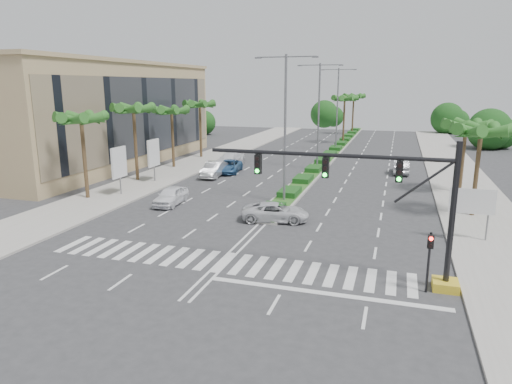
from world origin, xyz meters
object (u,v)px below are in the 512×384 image
(car_parked_b, at_px, (214,169))
(car_right, at_px, (401,167))
(car_parked_a, at_px, (171,196))
(car_parked_c, at_px, (229,166))
(car_parked_d, at_px, (230,159))
(car_crossing, at_px, (276,212))

(car_parked_b, relative_size, car_right, 1.05)
(car_parked_a, bearing_deg, car_right, 44.37)
(car_parked_c, bearing_deg, car_parked_d, 101.00)
(car_parked_d, bearing_deg, car_parked_c, -66.68)
(car_parked_a, xyz_separation_m, car_parked_d, (-1.86, 18.86, 0.06))
(car_parked_b, distance_m, car_parked_d, 7.04)
(car_crossing, bearing_deg, car_parked_c, 19.75)
(car_crossing, bearing_deg, car_parked_b, 26.33)
(car_parked_a, xyz_separation_m, car_crossing, (9.45, -1.93, -0.07))
(car_parked_a, bearing_deg, car_parked_b, 92.01)
(car_parked_a, distance_m, car_right, 26.80)
(car_parked_a, relative_size, car_parked_b, 0.89)
(car_parked_b, distance_m, car_right, 20.74)
(car_parked_d, height_order, car_right, car_parked_d)
(car_parked_a, relative_size, car_parked_d, 0.79)
(car_parked_d, xyz_separation_m, car_crossing, (11.31, -20.79, -0.13))
(car_parked_b, bearing_deg, car_parked_a, -88.01)
(car_parked_d, height_order, car_crossing, car_parked_d)
(car_crossing, bearing_deg, car_right, -32.70)
(car_parked_a, distance_m, car_parked_b, 11.91)
(car_right, bearing_deg, car_crossing, 66.73)
(car_parked_a, distance_m, car_parked_d, 18.96)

